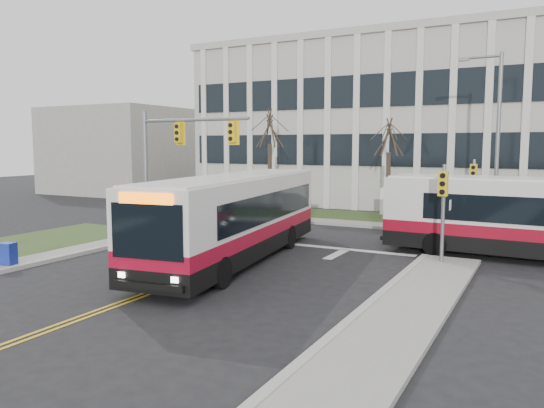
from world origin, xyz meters
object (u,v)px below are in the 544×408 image
Objects in this scene: bus_main at (235,219)px; bus_cross at (542,221)px; newspaper_box_blue at (8,256)px; directory_sign at (393,202)px; streetlight at (495,132)px.

bus_cross is (10.56, 5.47, -0.05)m from bus_main.
newspaper_box_blue is (-17.28, -10.47, -1.11)m from bus_cross.
directory_sign is 11.31m from bus_cross.
bus_main is 12.92× the size of newspaper_box_blue.
newspaper_box_blue is (-14.83, -17.17, -4.72)m from streetlight.
bus_cross is at bearing -69.92° from streetlight.
directory_sign is 20.69m from newspaper_box_blue.
newspaper_box_blue is (-6.72, -5.01, -1.16)m from bus_main.
bus_cross reaches higher than directory_sign.
bus_main is at bearing -100.84° from directory_sign.
bus_main reaches higher than newspaper_box_blue.
streetlight is 9.68× the size of newspaper_box_blue.
bus_cross is 20.24m from newspaper_box_blue.
streetlight is at bearing -13.23° from directory_sign.
bus_cross is (7.98, -8.00, 0.41)m from directory_sign.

